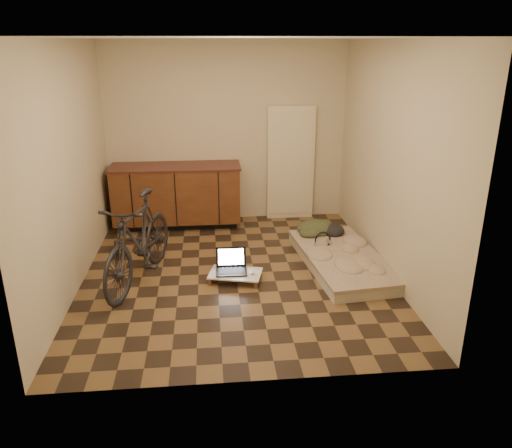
{
  "coord_description": "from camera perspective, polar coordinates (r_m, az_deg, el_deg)",
  "views": [
    {
      "loc": [
        -0.28,
        -5.32,
        2.57
      ],
      "look_at": [
        0.25,
        0.16,
        0.55
      ],
      "focal_mm": 35.0,
      "sensor_mm": 36.0,
      "label": 1
    }
  ],
  "objects": [
    {
      "name": "mouse",
      "position": [
        5.67,
        -0.49,
        -5.52
      ],
      "size": [
        0.06,
        0.1,
        0.03
      ],
      "primitive_type": "ellipsoid",
      "rotation": [
        0.0,
        0.0,
        -0.0
      ],
      "color": "white",
      "rests_on": "lap_desk"
    },
    {
      "name": "laptop",
      "position": [
        5.73,
        -2.83,
        -4.86
      ],
      "size": [
        0.35,
        0.32,
        0.24
      ],
      "rotation": [
        0.0,
        0.0,
        -0.02
      ],
      "color": "black",
      "rests_on": "lap_desk"
    },
    {
      "name": "room_shell",
      "position": [
        5.47,
        -2.51,
        6.72
      ],
      "size": [
        3.5,
        4.0,
        2.6
      ],
      "color": "brown",
      "rests_on": "ground"
    },
    {
      "name": "cabinets",
      "position": [
        7.34,
        -9.02,
        3.26
      ],
      "size": [
        1.84,
        0.62,
        0.91
      ],
      "color": "black",
      "rests_on": "ground"
    },
    {
      "name": "futon",
      "position": [
        6.16,
        9.83,
        -4.04
      ],
      "size": [
        1.05,
        1.89,
        0.16
      ],
      "rotation": [
        0.0,
        0.0,
        0.1
      ],
      "color": "beige",
      "rests_on": "ground"
    },
    {
      "name": "appliance_panel",
      "position": [
        7.56,
        3.97,
        6.96
      ],
      "size": [
        0.7,
        0.1,
        1.7
      ],
      "primitive_type": "cube",
      "color": "#F3E9C0",
      "rests_on": "ground"
    },
    {
      "name": "lap_desk",
      "position": [
        5.7,
        -2.37,
        -5.69
      ],
      "size": [
        0.66,
        0.51,
        0.1
      ],
      "rotation": [
        0.0,
        0.0,
        -0.25
      ],
      "color": "brown",
      "rests_on": "ground"
    },
    {
      "name": "clothing_pile",
      "position": [
        6.74,
        7.42,
        -0.0
      ],
      "size": [
        0.6,
        0.51,
        0.22
      ],
      "primitive_type": null,
      "rotation": [
        0.0,
        0.0,
        0.1
      ],
      "color": "#353F25",
      "rests_on": "futon"
    },
    {
      "name": "headphones",
      "position": [
        6.29,
        7.65,
        -1.79
      ],
      "size": [
        0.29,
        0.28,
        0.16
      ],
      "primitive_type": null,
      "rotation": [
        0.0,
        0.0,
        0.26
      ],
      "color": "black",
      "rests_on": "futon"
    },
    {
      "name": "bicycle",
      "position": [
        5.63,
        -13.34,
        -1.38
      ],
      "size": [
        0.99,
        1.79,
        1.11
      ],
      "primitive_type": "imported",
      "rotation": [
        0.0,
        0.0,
        -0.3
      ],
      "color": "black",
      "rests_on": "ground"
    }
  ]
}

